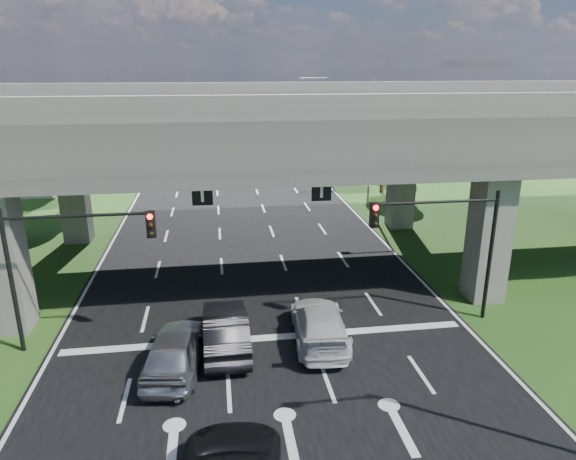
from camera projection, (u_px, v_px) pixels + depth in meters
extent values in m
plane|color=#173E14|center=(279.00, 387.00, 18.56)|extent=(160.00, 160.00, 0.00)
cube|color=black|center=(256.00, 278.00, 27.97)|extent=(18.00, 120.00, 0.03)
cube|color=#373432|center=(250.00, 126.00, 27.39)|extent=(80.00, 15.00, 2.00)
cube|color=#63605B|center=(262.00, 108.00, 20.10)|extent=(80.00, 0.50, 1.00)
cube|color=#63605B|center=(241.00, 90.00, 33.75)|extent=(80.00, 0.50, 1.00)
cube|color=#63605B|center=(2.00, 254.00, 21.63)|extent=(1.60, 1.60, 7.00)
cube|color=#63605B|center=(73.00, 189.00, 32.92)|extent=(1.60, 1.60, 7.00)
cube|color=#63605B|center=(489.00, 231.00, 24.63)|extent=(1.60, 1.60, 7.00)
cube|color=#63605B|center=(402.00, 178.00, 35.93)|extent=(1.60, 1.60, 7.00)
cube|color=black|center=(202.00, 195.00, 21.08)|extent=(0.85, 0.06, 0.85)
cube|color=black|center=(321.00, 191.00, 21.76)|extent=(0.85, 0.06, 0.85)
cylinder|color=black|center=(490.00, 256.00, 22.76)|extent=(0.18, 0.18, 6.00)
cylinder|color=black|center=(437.00, 202.00, 21.59)|extent=(5.50, 0.12, 0.12)
cube|color=black|center=(374.00, 215.00, 21.17)|extent=(0.35, 0.28, 1.05)
sphere|color=#FF0C05|center=(376.00, 208.00, 20.91)|extent=(0.22, 0.22, 0.22)
cylinder|color=black|center=(12.00, 283.00, 20.04)|extent=(0.18, 0.18, 6.00)
cylinder|color=black|center=(77.00, 216.00, 19.61)|extent=(5.50, 0.12, 0.12)
cube|color=black|center=(151.00, 224.00, 19.94)|extent=(0.35, 0.28, 1.05)
sphere|color=#FF0C05|center=(150.00, 217.00, 19.68)|extent=(0.22, 0.22, 0.22)
cylinder|color=gray|center=(370.00, 144.00, 41.04)|extent=(0.16, 0.16, 10.00)
cylinder|color=gray|center=(355.00, 84.00, 39.39)|extent=(3.00, 0.10, 0.10)
cube|color=gray|center=(336.00, 85.00, 39.22)|extent=(0.60, 0.25, 0.18)
cylinder|color=gray|center=(327.00, 123.00, 56.11)|extent=(0.16, 0.16, 10.00)
cylinder|color=gray|center=(315.00, 78.00, 54.45)|extent=(3.00, 0.10, 0.10)
cube|color=gray|center=(301.00, 79.00, 54.28)|extent=(0.60, 0.25, 0.18)
cylinder|color=black|center=(62.00, 190.00, 40.62)|extent=(0.36, 0.36, 3.30)
sphere|color=#164F15|center=(57.00, 152.00, 39.69)|extent=(4.50, 4.50, 4.50)
sphere|color=#164F15|center=(59.00, 135.00, 39.05)|extent=(3.60, 3.60, 3.60)
sphere|color=#164F15|center=(56.00, 163.00, 40.31)|extent=(3.30, 3.30, 3.30)
cylinder|color=black|center=(52.00, 173.00, 47.81)|extent=(0.36, 0.36, 2.86)
sphere|color=#164F15|center=(48.00, 145.00, 47.01)|extent=(3.90, 3.90, 3.90)
sphere|color=#164F15|center=(50.00, 133.00, 46.42)|extent=(3.12, 3.12, 3.12)
sphere|color=#164F15|center=(47.00, 153.00, 47.58)|extent=(2.86, 2.86, 2.86)
cylinder|color=black|center=(112.00, 154.00, 55.78)|extent=(0.36, 0.36, 3.52)
sphere|color=#164F15|center=(108.00, 125.00, 54.80)|extent=(4.80, 4.80, 4.80)
sphere|color=#164F15|center=(110.00, 111.00, 54.12)|extent=(3.84, 3.84, 3.84)
sphere|color=#164F15|center=(107.00, 133.00, 55.43)|extent=(3.52, 3.52, 3.52)
cylinder|color=black|center=(382.00, 176.00, 46.22)|extent=(0.36, 0.36, 3.08)
sphere|color=#164F15|center=(384.00, 145.00, 45.35)|extent=(4.20, 4.20, 4.20)
sphere|color=#164F15|center=(390.00, 131.00, 44.74)|extent=(3.36, 3.36, 3.36)
sphere|color=#164F15|center=(379.00, 153.00, 45.95)|extent=(3.08, 3.08, 3.08)
cylinder|color=black|center=(386.00, 160.00, 54.19)|extent=(0.36, 0.36, 2.86)
sphere|color=#164F15|center=(387.00, 136.00, 53.39)|extent=(3.90, 3.90, 3.90)
sphere|color=#164F15|center=(392.00, 124.00, 52.80)|extent=(3.12, 3.12, 3.12)
sphere|color=#164F15|center=(383.00, 143.00, 53.97)|extent=(2.86, 2.86, 2.86)
cylinder|color=black|center=(332.00, 148.00, 61.11)|extent=(0.36, 0.36, 3.30)
sphere|color=#164F15|center=(332.00, 122.00, 60.18)|extent=(4.50, 4.50, 4.50)
sphere|color=#164F15|center=(337.00, 110.00, 59.54)|extent=(3.60, 3.60, 3.60)
sphere|color=#164F15|center=(329.00, 129.00, 60.80)|extent=(3.30, 3.30, 3.30)
imported|color=#A2A5A9|center=(175.00, 350.00, 19.36)|extent=(2.57, 5.09, 1.66)
imported|color=black|center=(225.00, 329.00, 20.87)|extent=(1.88, 5.13, 1.68)
imported|color=silver|center=(319.00, 324.00, 21.42)|extent=(2.55, 5.43, 1.53)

